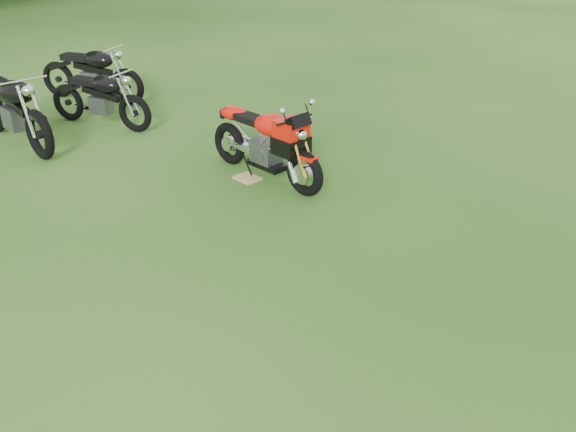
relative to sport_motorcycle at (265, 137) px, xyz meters
The scene contains 6 objects.
ground 2.36m from the sport_motorcycle, 67.96° to the right, with size 120.00×120.00×0.00m, color #1A420E.
sport_motorcycle is the anchor object (origin of this frame).
plywood_board 0.54m from the sport_motorcycle, 144.55° to the right, with size 0.28×0.23×0.02m, color tan.
vintage_moto_a 3.00m from the sport_motorcycle, behind, with size 1.66×0.38×0.87m, color black, non-canonical shape.
vintage_moto_b 3.47m from the sport_motorcycle, behind, with size 1.98×0.46×1.04m, color black, non-canonical shape.
vintage_moto_d 4.16m from the sport_motorcycle, 160.77° to the left, with size 1.78×0.41×0.94m, color black, non-canonical shape.
Camera 1 is at (2.61, -3.82, 3.03)m, focal length 40.00 mm.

